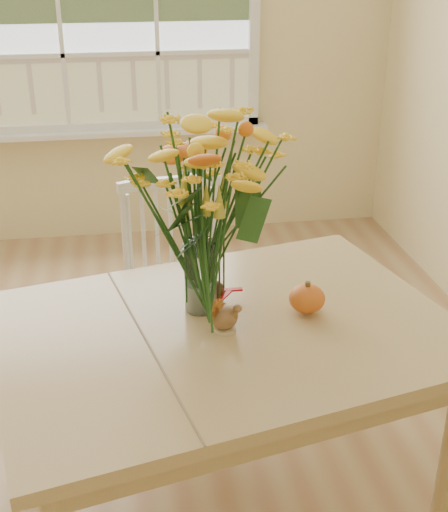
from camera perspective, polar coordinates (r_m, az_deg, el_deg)
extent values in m
cube|color=#A77A51|center=(2.66, -13.17, -17.60)|extent=(4.00, 4.50, 0.01)
cube|color=beige|center=(4.25, -13.54, 18.69)|extent=(4.00, 0.02, 2.70)
cube|color=white|center=(4.29, -12.70, 9.83)|extent=(2.42, 0.12, 0.03)
cube|color=tan|center=(2.05, 0.09, -6.31)|extent=(1.52, 1.23, 0.04)
cube|color=tan|center=(2.09, 0.09, -7.95)|extent=(1.37, 1.08, 0.10)
cylinder|color=tan|center=(2.47, -16.31, -11.44)|extent=(0.07, 0.07, 0.68)
cylinder|color=tan|center=(2.76, 8.33, -6.41)|extent=(0.07, 0.07, 0.68)
cube|color=white|center=(2.78, -3.67, -4.06)|extent=(0.45, 0.43, 0.05)
cube|color=white|center=(2.81, -4.44, 1.64)|extent=(0.41, 0.08, 0.47)
cylinder|color=white|center=(2.75, -6.21, -9.96)|extent=(0.03, 0.03, 0.40)
cylinder|color=white|center=(2.99, -7.13, -6.77)|extent=(0.03, 0.03, 0.40)
cylinder|color=white|center=(2.80, 0.31, -9.06)|extent=(0.03, 0.03, 0.40)
cylinder|color=white|center=(3.04, -1.17, -6.01)|extent=(0.03, 0.03, 0.40)
cylinder|color=white|center=(2.08, -1.97, -1.68)|extent=(0.10, 0.10, 0.23)
ellipsoid|color=#D65719|center=(2.11, 6.93, -3.64)|extent=(0.11, 0.11, 0.09)
cylinder|color=#CCB78C|center=(2.02, 0.10, -6.12)|extent=(0.06, 0.06, 0.01)
ellipsoid|color=brown|center=(2.00, 0.10, -5.25)|extent=(0.10, 0.09, 0.07)
ellipsoid|color=#38160F|center=(2.16, -0.92, -2.99)|extent=(0.08, 0.08, 0.07)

